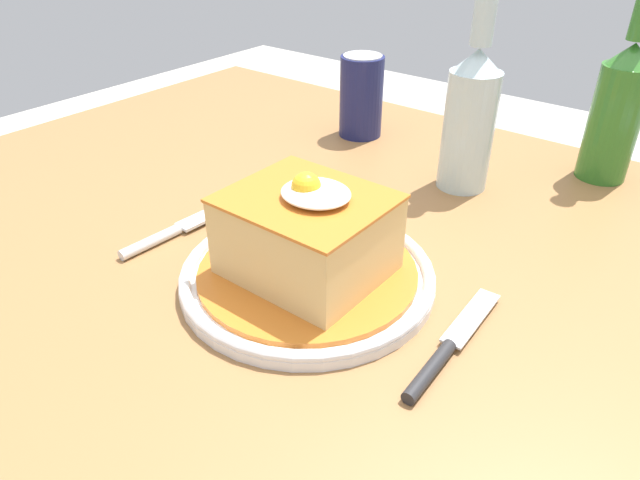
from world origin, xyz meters
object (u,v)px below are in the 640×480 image
at_px(fork, 167,234).
at_px(beer_bottle_clear, 471,113).
at_px(beer_bottle_green, 619,105).
at_px(soda_can, 361,96).
at_px(main_plate, 308,275).
at_px(knife, 443,354).

xyz_separation_m(fork, beer_bottle_clear, (0.20, 0.33, 0.09)).
distance_m(beer_bottle_clear, beer_bottle_green, 0.20).
relative_size(fork, soda_can, 1.14).
bearing_deg(fork, beer_bottle_clear, 59.00).
xyz_separation_m(soda_can, beer_bottle_clear, (0.21, -0.07, 0.04)).
relative_size(soda_can, beer_bottle_green, 0.47).
xyz_separation_m(main_plate, knife, (0.16, -0.02, -0.00)).
height_order(knife, beer_bottle_clear, beer_bottle_clear).
bearing_deg(beer_bottle_green, fork, -125.29).
distance_m(main_plate, beer_bottle_clear, 0.31).
bearing_deg(main_plate, knife, -5.46).
distance_m(fork, knife, 0.33).
relative_size(main_plate, beer_bottle_clear, 0.95).
relative_size(main_plate, knife, 1.52).
bearing_deg(knife, beer_bottle_clear, 114.08).
xyz_separation_m(main_plate, soda_can, (-0.19, 0.36, 0.05)).
bearing_deg(beer_bottle_green, knife, -89.73).
relative_size(knife, beer_bottle_clear, 0.62).
xyz_separation_m(main_plate, fork, (-0.18, -0.03, -0.00)).
distance_m(main_plate, fork, 0.18).
distance_m(knife, beer_bottle_green, 0.46).
relative_size(knife, beer_bottle_green, 0.62).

